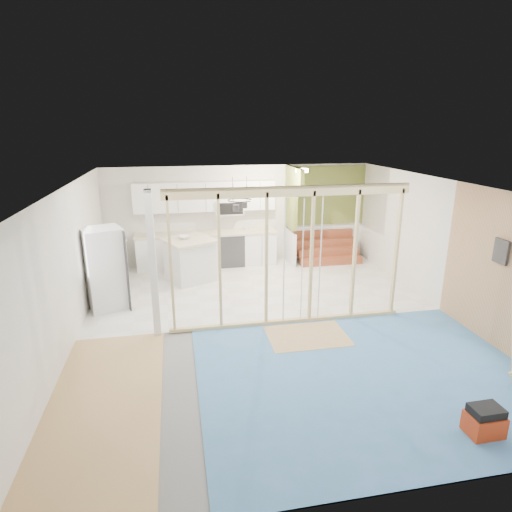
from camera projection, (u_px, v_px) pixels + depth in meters
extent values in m
cube|color=slate|center=(272.00, 324.00, 8.04)|extent=(7.00, 8.00, 0.01)
cube|color=white|center=(274.00, 186.00, 7.28)|extent=(7.00, 8.00, 0.01)
cube|color=silver|center=(239.00, 215.00, 11.41)|extent=(7.00, 0.01, 2.60)
cube|color=silver|center=(372.00, 387.00, 3.90)|extent=(7.00, 0.01, 2.60)
cube|color=silver|center=(66.00, 271.00, 7.03)|extent=(0.01, 8.00, 2.60)
cube|color=silver|center=(449.00, 248.00, 8.29)|extent=(0.01, 8.00, 2.60)
cube|color=silver|center=(253.00, 286.00, 9.91)|extent=(7.00, 4.00, 0.02)
cube|color=#4D7BBC|center=(368.00, 377.00, 6.34)|extent=(5.00, 4.00, 0.02)
cube|color=tan|center=(104.00, 407.00, 5.66)|extent=(1.50, 4.00, 0.02)
cube|color=tan|center=(307.00, 336.00, 7.56)|extent=(1.40, 1.00, 0.01)
cube|color=tan|center=(291.00, 191.00, 7.36)|extent=(4.40, 0.09, 0.18)
cube|color=tan|center=(288.00, 321.00, 8.08)|extent=(4.40, 0.09, 0.06)
cube|color=silver|center=(153.00, 266.00, 7.28)|extent=(0.12, 0.14, 2.60)
cube|color=tan|center=(171.00, 264.00, 7.33)|extent=(0.04, 0.09, 2.40)
cube|color=tan|center=(220.00, 262.00, 7.48)|extent=(0.04, 0.09, 2.40)
cube|color=tan|center=(266.00, 259.00, 7.64)|extent=(0.04, 0.09, 2.40)
cube|color=tan|center=(311.00, 256.00, 7.79)|extent=(0.04, 0.09, 2.40)
cube|color=tan|center=(355.00, 254.00, 7.94)|extent=(0.04, 0.09, 2.40)
cube|color=tan|center=(396.00, 251.00, 8.09)|extent=(0.04, 0.09, 2.40)
cylinder|color=silver|center=(284.00, 263.00, 7.69)|extent=(0.02, 0.02, 2.35)
cylinder|color=silver|center=(320.00, 260.00, 7.86)|extent=(0.02, 0.02, 2.35)
cylinder|color=silver|center=(302.00, 261.00, 7.78)|extent=(0.02, 0.02, 2.35)
cube|color=white|center=(208.00, 250.00, 11.22)|extent=(3.60, 0.60, 0.88)
cube|color=beige|center=(207.00, 233.00, 11.09)|extent=(3.66, 0.64, 0.05)
cube|color=white|center=(111.00, 269.00, 9.78)|extent=(0.60, 1.60, 0.88)
cube|color=beige|center=(109.00, 249.00, 9.64)|extent=(0.64, 1.64, 0.05)
cube|color=white|center=(205.00, 196.00, 10.92)|extent=(3.60, 0.34, 0.75)
cube|color=white|center=(229.00, 207.00, 11.08)|extent=(0.72, 0.38, 0.36)
cube|color=black|center=(230.00, 209.00, 10.90)|extent=(0.68, 0.02, 0.30)
cube|color=olive|center=(291.00, 197.00, 11.08)|extent=(0.10, 0.90, 1.60)
cube|color=white|center=(290.00, 247.00, 11.47)|extent=(0.10, 0.90, 0.90)
cube|color=olive|center=(299.00, 179.00, 10.26)|extent=(0.10, 0.50, 0.50)
cube|color=olive|center=(326.00, 196.00, 11.68)|extent=(2.20, 0.04, 1.60)
cube|color=white|center=(324.00, 241.00, 12.07)|extent=(2.20, 0.04, 0.90)
cube|color=#9B482D|center=(331.00, 261.00, 11.44)|extent=(1.70, 0.26, 0.20)
cube|color=#9B482D|center=(328.00, 252.00, 11.62)|extent=(1.70, 0.26, 0.20)
cube|color=#9B482D|center=(325.00, 242.00, 11.81)|extent=(1.70, 0.26, 0.20)
cube|color=#9B482D|center=(322.00, 233.00, 11.99)|extent=(1.70, 0.26, 0.20)
torus|color=black|center=(240.00, 200.00, 9.17)|extent=(0.52, 0.52, 0.02)
cylinder|color=black|center=(233.00, 189.00, 9.07)|extent=(0.01, 0.01, 0.50)
cylinder|color=black|center=(247.00, 188.00, 9.12)|extent=(0.01, 0.01, 0.50)
cylinder|color=#343439|center=(236.00, 208.00, 9.10)|extent=(0.14, 0.14, 0.14)
cylinder|color=#343439|center=(245.00, 205.00, 9.32)|extent=(0.12, 0.12, 0.12)
cube|color=#343439|center=(501.00, 251.00, 6.86)|extent=(0.04, 0.30, 0.40)
cylinder|color=#FFEABF|center=(302.00, 170.00, 10.36)|extent=(0.32, 0.32, 0.08)
cube|color=silver|center=(105.00, 269.00, 8.53)|extent=(0.93, 0.91, 1.68)
cube|color=#343439|center=(123.00, 268.00, 8.60)|extent=(0.26, 0.63, 1.64)
cube|color=silver|center=(190.00, 262.00, 10.18)|extent=(1.25, 1.25, 0.96)
cube|color=beige|center=(189.00, 240.00, 10.03)|extent=(1.40, 1.40, 0.06)
imported|color=silver|center=(185.00, 237.00, 10.05)|extent=(0.30, 0.30, 0.07)
imported|color=#9FA2B2|center=(152.00, 230.00, 10.71)|extent=(0.15, 0.15, 0.30)
imported|color=silver|center=(247.00, 226.00, 11.35)|extent=(0.10, 0.11, 0.19)
cube|color=#A42D0F|center=(484.00, 425.00, 5.13)|extent=(0.42, 0.31, 0.29)
cube|color=black|center=(486.00, 411.00, 5.07)|extent=(0.37, 0.27, 0.10)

